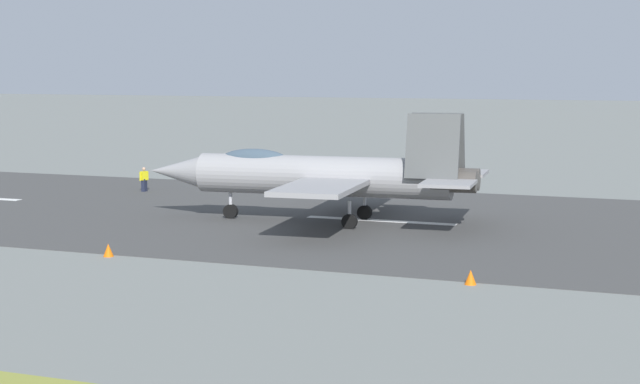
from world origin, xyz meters
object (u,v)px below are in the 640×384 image
crew_person (144,179)px  marker_cone_mid (108,250)px  fighter_jet (320,175)px  marker_cone_near (471,277)px

crew_person → marker_cone_mid: size_ratio=2.87×
fighter_jet → marker_cone_near: fighter_jet is taller
fighter_jet → crew_person: size_ratio=11.35×
crew_person → marker_cone_near: size_ratio=2.87×
fighter_jet → marker_cone_mid: (5.15, 11.72, -2.21)m
crew_person → fighter_jet: bearing=152.2°
crew_person → marker_cone_mid: 22.00m
marker_cone_mid → marker_cone_near: bearing=180.0°
crew_person → marker_cone_mid: bearing=116.7°
fighter_jet → crew_person: (15.02, -7.94, -1.70)m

